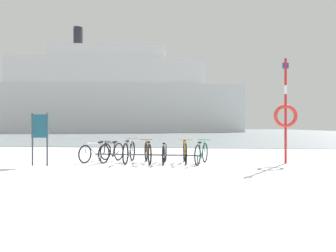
{
  "coord_description": "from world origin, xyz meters",
  "views": [
    {
      "loc": [
        1.96,
        -6.65,
        1.27
      ],
      "look_at": [
        0.64,
        6.15,
        1.28
      ],
      "focal_mm": 30.43,
      "sensor_mm": 36.0,
      "label": 1
    }
  ],
  "objects_px": {
    "bicycle_4": "(165,153)",
    "info_sign": "(40,131)",
    "rescue_post": "(286,114)",
    "bicycle_6": "(201,153)",
    "ferry_ship": "(114,97)",
    "bicycle_5": "(185,152)",
    "bicycle_3": "(148,152)",
    "bicycle_2": "(129,152)",
    "bicycle_0": "(96,152)",
    "bicycle_1": "(112,152)"
  },
  "relations": [
    {
      "from": "bicycle_0",
      "to": "bicycle_1",
      "type": "xyz_separation_m",
      "value": [
        0.6,
        -0.03,
        0.01
      ]
    },
    {
      "from": "bicycle_3",
      "to": "bicycle_6",
      "type": "xyz_separation_m",
      "value": [
        1.84,
        -0.06,
        0.0
      ]
    },
    {
      "from": "bicycle_0",
      "to": "bicycle_3",
      "type": "distance_m",
      "value": 1.95
    },
    {
      "from": "bicycle_6",
      "to": "rescue_post",
      "type": "bearing_deg",
      "value": 9.49
    },
    {
      "from": "bicycle_3",
      "to": "bicycle_6",
      "type": "bearing_deg",
      "value": -1.73
    },
    {
      "from": "bicycle_6",
      "to": "rescue_post",
      "type": "xyz_separation_m",
      "value": [
        2.88,
        0.48,
        1.34
      ]
    },
    {
      "from": "bicycle_5",
      "to": "ferry_ship",
      "type": "distance_m",
      "value": 57.16
    },
    {
      "from": "rescue_post",
      "to": "ferry_ship",
      "type": "height_order",
      "value": "ferry_ship"
    },
    {
      "from": "bicycle_4",
      "to": "rescue_post",
      "type": "bearing_deg",
      "value": 6.32
    },
    {
      "from": "bicycle_3",
      "to": "rescue_post",
      "type": "bearing_deg",
      "value": 5.15
    },
    {
      "from": "bicycle_2",
      "to": "info_sign",
      "type": "bearing_deg",
      "value": -158.98
    },
    {
      "from": "bicycle_1",
      "to": "ferry_ship",
      "type": "distance_m",
      "value": 56.29
    },
    {
      "from": "bicycle_2",
      "to": "bicycle_1",
      "type": "bearing_deg",
      "value": 164.72
    },
    {
      "from": "bicycle_0",
      "to": "info_sign",
      "type": "height_order",
      "value": "info_sign"
    },
    {
      "from": "rescue_post",
      "to": "bicycle_1",
      "type": "bearing_deg",
      "value": -177.74
    },
    {
      "from": "bicycle_0",
      "to": "bicycle_1",
      "type": "bearing_deg",
      "value": -3.1
    },
    {
      "from": "bicycle_2",
      "to": "bicycle_4",
      "type": "distance_m",
      "value": 1.24
    },
    {
      "from": "bicycle_0",
      "to": "ferry_ship",
      "type": "distance_m",
      "value": 56.09
    },
    {
      "from": "info_sign",
      "to": "bicycle_1",
      "type": "bearing_deg",
      "value": 31.36
    },
    {
      "from": "bicycle_4",
      "to": "ferry_ship",
      "type": "height_order",
      "value": "ferry_ship"
    },
    {
      "from": "bicycle_2",
      "to": "bicycle_5",
      "type": "xyz_separation_m",
      "value": [
        1.93,
        0.11,
        -0.0
      ]
    },
    {
      "from": "info_sign",
      "to": "ferry_ship",
      "type": "distance_m",
      "value": 56.82
    },
    {
      "from": "bicycle_6",
      "to": "info_sign",
      "type": "bearing_deg",
      "value": -169.35
    },
    {
      "from": "bicycle_5",
      "to": "info_sign",
      "type": "bearing_deg",
      "value": -166.16
    },
    {
      "from": "bicycle_0",
      "to": "bicycle_6",
      "type": "relative_size",
      "value": 1.02
    },
    {
      "from": "bicycle_3",
      "to": "rescue_post",
      "type": "height_order",
      "value": "rescue_post"
    },
    {
      "from": "bicycle_0",
      "to": "info_sign",
      "type": "xyz_separation_m",
      "value": [
        -1.4,
        -1.25,
        0.79
      ]
    },
    {
      "from": "bicycle_0",
      "to": "ferry_ship",
      "type": "relative_size",
      "value": 0.03
    },
    {
      "from": "bicycle_5",
      "to": "rescue_post",
      "type": "height_order",
      "value": "rescue_post"
    },
    {
      "from": "bicycle_2",
      "to": "rescue_post",
      "type": "height_order",
      "value": "rescue_post"
    },
    {
      "from": "bicycle_0",
      "to": "bicycle_5",
      "type": "xyz_separation_m",
      "value": [
        3.21,
        -0.11,
        0.04
      ]
    },
    {
      "from": "bicycle_2",
      "to": "bicycle_4",
      "type": "xyz_separation_m",
      "value": [
        1.24,
        -0.03,
        -0.03
      ]
    },
    {
      "from": "bicycle_6",
      "to": "ferry_ship",
      "type": "height_order",
      "value": "ferry_ship"
    },
    {
      "from": "bicycle_0",
      "to": "bicycle_2",
      "type": "distance_m",
      "value": 1.3
    },
    {
      "from": "bicycle_3",
      "to": "bicycle_6",
      "type": "relative_size",
      "value": 1.0
    },
    {
      "from": "rescue_post",
      "to": "bicycle_6",
      "type": "bearing_deg",
      "value": -170.51
    },
    {
      "from": "bicycle_5",
      "to": "ferry_ship",
      "type": "bearing_deg",
      "value": 109.12
    },
    {
      "from": "bicycle_4",
      "to": "info_sign",
      "type": "xyz_separation_m",
      "value": [
        -3.92,
        -1.0,
        0.79
      ]
    },
    {
      "from": "bicycle_6",
      "to": "ferry_ship",
      "type": "relative_size",
      "value": 0.03
    },
    {
      "from": "bicycle_5",
      "to": "rescue_post",
      "type": "xyz_separation_m",
      "value": [
        3.44,
        0.32,
        1.32
      ]
    },
    {
      "from": "bicycle_6",
      "to": "info_sign",
      "type": "relative_size",
      "value": 0.94
    },
    {
      "from": "bicycle_4",
      "to": "rescue_post",
      "type": "distance_m",
      "value": 4.37
    },
    {
      "from": "bicycle_6",
      "to": "ferry_ship",
      "type": "distance_m",
      "value": 57.49
    },
    {
      "from": "bicycle_6",
      "to": "bicycle_5",
      "type": "bearing_deg",
      "value": 163.92
    },
    {
      "from": "rescue_post",
      "to": "ferry_ship",
      "type": "xyz_separation_m",
      "value": [
        -21.99,
        53.21,
        6.25
      ]
    },
    {
      "from": "bicycle_1",
      "to": "info_sign",
      "type": "relative_size",
      "value": 0.91
    },
    {
      "from": "rescue_post",
      "to": "bicycle_5",
      "type": "bearing_deg",
      "value": -174.72
    },
    {
      "from": "bicycle_4",
      "to": "info_sign",
      "type": "height_order",
      "value": "info_sign"
    },
    {
      "from": "bicycle_5",
      "to": "bicycle_4",
      "type": "bearing_deg",
      "value": -168.6
    },
    {
      "from": "bicycle_1",
      "to": "bicycle_5",
      "type": "relative_size",
      "value": 0.93
    }
  ]
}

